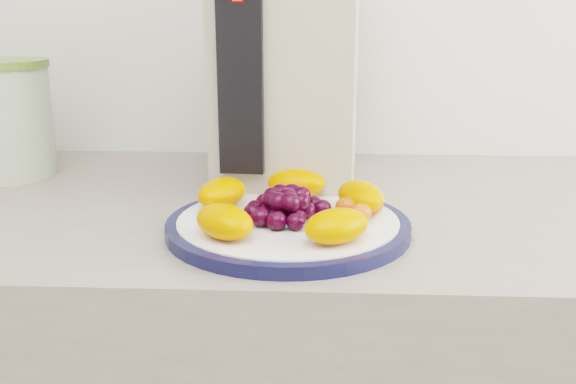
{
  "coord_description": "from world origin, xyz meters",
  "views": [
    {
      "loc": [
        0.15,
        0.34,
        1.16
      ],
      "look_at": [
        0.11,
        1.07,
        0.95
      ],
      "focal_mm": 40.0,
      "sensor_mm": 36.0,
      "label": 1
    }
  ],
  "objects": [
    {
      "name": "fruit_plate",
      "position": [
        0.11,
        1.07,
        0.93
      ],
      "size": [
        0.25,
        0.24,
        0.04
      ],
      "color": "#FD6900",
      "rests_on": "plate_face"
    },
    {
      "name": "plate_rim",
      "position": [
        0.11,
        1.07,
        0.91
      ],
      "size": [
        0.29,
        0.29,
        0.01
      ],
      "primitive_type": "cylinder",
      "color": "#11153B",
      "rests_on": "counter"
    },
    {
      "name": "plate_face",
      "position": [
        0.11,
        1.07,
        0.91
      ],
      "size": [
        0.26,
        0.26,
        0.02
      ],
      "primitive_type": "cylinder",
      "color": "white",
      "rests_on": "counter"
    },
    {
      "name": "canister",
      "position": [
        -0.35,
        1.31,
        0.99
      ],
      "size": [
        0.15,
        0.15,
        0.17
      ],
      "primitive_type": "cylinder",
      "rotation": [
        0.0,
        0.0,
        0.03
      ],
      "color": "#2A560D",
      "rests_on": "counter"
    },
    {
      "name": "appliance_body",
      "position": [
        0.1,
        1.3,
        1.07
      ],
      "size": [
        0.21,
        0.28,
        0.34
      ],
      "primitive_type": "cube",
      "rotation": [
        0.0,
        0.0,
        -0.07
      ],
      "color": "#B2AC99",
      "rests_on": "counter"
    },
    {
      "name": "appliance_panel",
      "position": [
        0.04,
        1.17,
        1.07
      ],
      "size": [
        0.06,
        0.02,
        0.25
      ],
      "primitive_type": "cube",
      "rotation": [
        0.0,
        0.0,
        -0.07
      ],
      "color": "black",
      "rests_on": "appliance_body"
    }
  ]
}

